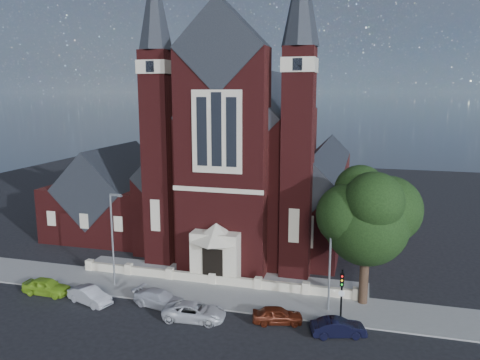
{
  "coord_description": "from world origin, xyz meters",
  "views": [
    {
      "loc": [
        12.21,
        -29.44,
        16.29
      ],
      "look_at": [
        0.92,
        12.0,
        8.2
      ],
      "focal_mm": 35.0,
      "sensor_mm": 36.0,
      "label": 1
    }
  ],
  "objects_px": {
    "traffic_signal": "(342,289)",
    "car_dark_red": "(277,315)",
    "car_silver_a": "(90,296)",
    "car_white_suv": "(194,312)",
    "street_lamp_right": "(331,253)",
    "church": "(257,163)",
    "car_silver_b": "(160,299)",
    "street_tree": "(368,219)",
    "car_navy": "(338,328)",
    "car_lime_van": "(47,286)",
    "parish_hall": "(114,199)",
    "street_lamp_left": "(113,234)"
  },
  "relations": [
    {
      "from": "church",
      "to": "car_dark_red",
      "type": "distance_m",
      "value": 23.96
    },
    {
      "from": "car_dark_red",
      "to": "street_lamp_left",
      "type": "bearing_deg",
      "value": 64.82
    },
    {
      "from": "car_silver_a",
      "to": "car_white_suv",
      "type": "xyz_separation_m",
      "value": [
        8.87,
        -0.39,
        -0.0
      ]
    },
    {
      "from": "car_dark_red",
      "to": "street_tree",
      "type": "bearing_deg",
      "value": -67.19
    },
    {
      "from": "car_navy",
      "to": "car_lime_van",
      "type": "bearing_deg",
      "value": 71.59
    },
    {
      "from": "street_lamp_left",
      "to": "car_silver_b",
      "type": "relative_size",
      "value": 1.85
    },
    {
      "from": "street_tree",
      "to": "car_silver_a",
      "type": "distance_m",
      "value": 22.29
    },
    {
      "from": "car_lime_van",
      "to": "car_silver_a",
      "type": "relative_size",
      "value": 1.03
    },
    {
      "from": "car_dark_red",
      "to": "traffic_signal",
      "type": "bearing_deg",
      "value": -88.61
    },
    {
      "from": "traffic_signal",
      "to": "car_white_suv",
      "type": "height_order",
      "value": "traffic_signal"
    },
    {
      "from": "street_lamp_right",
      "to": "car_dark_red",
      "type": "bearing_deg",
      "value": -140.97
    },
    {
      "from": "car_navy",
      "to": "church",
      "type": "bearing_deg",
      "value": 8.91
    },
    {
      "from": "street_lamp_left",
      "to": "car_dark_red",
      "type": "height_order",
      "value": "street_lamp_left"
    },
    {
      "from": "car_silver_b",
      "to": "traffic_signal",
      "type": "bearing_deg",
      "value": -72.61
    },
    {
      "from": "street_lamp_right",
      "to": "church",
      "type": "bearing_deg",
      "value": 118.04
    },
    {
      "from": "car_lime_van",
      "to": "car_white_suv",
      "type": "xyz_separation_m",
      "value": [
        13.22,
        -0.94,
        -0.04
      ]
    },
    {
      "from": "car_lime_van",
      "to": "parish_hall",
      "type": "bearing_deg",
      "value": 12.35
    },
    {
      "from": "parish_hall",
      "to": "car_silver_a",
      "type": "distance_m",
      "value": 19.5
    },
    {
      "from": "street_tree",
      "to": "car_silver_a",
      "type": "xyz_separation_m",
      "value": [
        -20.72,
        -5.23,
        -6.32
      ]
    },
    {
      "from": "car_white_suv",
      "to": "car_dark_red",
      "type": "bearing_deg",
      "value": -83.52
    },
    {
      "from": "street_lamp_right",
      "to": "traffic_signal",
      "type": "relative_size",
      "value": 2.02
    },
    {
      "from": "street_tree",
      "to": "car_navy",
      "type": "distance_m",
      "value": 8.37
    },
    {
      "from": "street_tree",
      "to": "car_white_suv",
      "type": "bearing_deg",
      "value": -154.64
    },
    {
      "from": "car_silver_a",
      "to": "car_silver_b",
      "type": "xyz_separation_m",
      "value": [
        5.53,
        0.9,
        -0.0
      ]
    },
    {
      "from": "car_white_suv",
      "to": "car_dark_red",
      "type": "distance_m",
      "value": 6.0
    },
    {
      "from": "car_white_suv",
      "to": "car_navy",
      "type": "height_order",
      "value": "car_white_suv"
    },
    {
      "from": "car_white_suv",
      "to": "street_tree",
      "type": "bearing_deg",
      "value": -68.84
    },
    {
      "from": "street_lamp_right",
      "to": "car_lime_van",
      "type": "xyz_separation_m",
      "value": [
        -22.57,
        -2.97,
        -3.92
      ]
    },
    {
      "from": "car_lime_van",
      "to": "car_silver_a",
      "type": "height_order",
      "value": "car_lime_van"
    },
    {
      "from": "street_lamp_right",
      "to": "car_silver_b",
      "type": "relative_size",
      "value": 1.85
    },
    {
      "from": "parish_hall",
      "to": "car_silver_b",
      "type": "relative_size",
      "value": 2.79
    },
    {
      "from": "church",
      "to": "car_silver_a",
      "type": "xyz_separation_m",
      "value": [
        -8.13,
        -22.46,
        -7.55
      ]
    },
    {
      "from": "parish_hall",
      "to": "car_white_suv",
      "type": "relative_size",
      "value": 2.66
    },
    {
      "from": "parish_hall",
      "to": "street_tree",
      "type": "height_order",
      "value": "street_tree"
    },
    {
      "from": "street_tree",
      "to": "car_white_suv",
      "type": "distance_m",
      "value": 14.56
    },
    {
      "from": "car_navy",
      "to": "street_lamp_right",
      "type": "bearing_deg",
      "value": -3.15
    },
    {
      "from": "street_lamp_right",
      "to": "car_white_suv",
      "type": "bearing_deg",
      "value": -157.29
    },
    {
      "from": "street_lamp_right",
      "to": "car_white_suv",
      "type": "relative_size",
      "value": 1.77
    },
    {
      "from": "street_tree",
      "to": "traffic_signal",
      "type": "xyz_separation_m",
      "value": [
        -1.6,
        -3.28,
        -4.38
      ]
    },
    {
      "from": "car_white_suv",
      "to": "car_navy",
      "type": "bearing_deg",
      "value": -91.86
    },
    {
      "from": "church",
      "to": "car_silver_b",
      "type": "relative_size",
      "value": 7.97
    },
    {
      "from": "street_tree",
      "to": "car_silver_b",
      "type": "height_order",
      "value": "street_tree"
    },
    {
      "from": "parish_hall",
      "to": "street_lamp_right",
      "type": "bearing_deg",
      "value": -28.22
    },
    {
      "from": "car_white_suv",
      "to": "church",
      "type": "bearing_deg",
      "value": -2.35
    },
    {
      "from": "parish_hall",
      "to": "traffic_signal",
      "type": "relative_size",
      "value": 3.05
    },
    {
      "from": "car_lime_van",
      "to": "car_silver_a",
      "type": "distance_m",
      "value": 4.39
    },
    {
      "from": "street_lamp_left",
      "to": "traffic_signal",
      "type": "relative_size",
      "value": 2.02
    },
    {
      "from": "traffic_signal",
      "to": "car_dark_red",
      "type": "distance_m",
      "value": 4.94
    },
    {
      "from": "street_tree",
      "to": "traffic_signal",
      "type": "bearing_deg",
      "value": -115.95
    },
    {
      "from": "traffic_signal",
      "to": "car_silver_a",
      "type": "distance_m",
      "value": 19.32
    }
  ]
}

